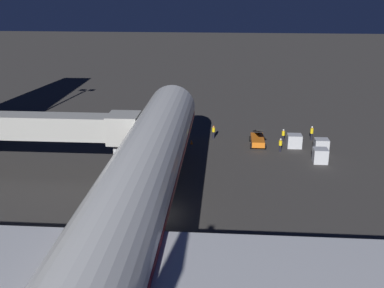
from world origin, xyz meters
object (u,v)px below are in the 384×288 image
(baggage_container_mid_row, at_px, (320,156))
(ground_crew_near_nose_gear, at_px, (214,131))
(jet_bridge, at_px, (43,127))
(baggage_container_spare, at_px, (321,146))
(ground_crew_by_tug, at_px, (312,132))
(airliner_at_gate, at_px, (114,239))
(traffic_cone_nose_port, at_px, (192,142))
(traffic_cone_nose_starboard, at_px, (158,141))
(ground_crew_by_belt_loader, at_px, (283,135))
(belt_loader, at_px, (258,139))
(baggage_container_near_belt, at_px, (294,141))
(ground_crew_marshaller_fwd, at_px, (280,144))

(baggage_container_mid_row, distance_m, ground_crew_near_nose_gear, 14.89)
(jet_bridge, relative_size, baggage_container_spare, 14.21)
(jet_bridge, distance_m, baggage_container_spare, 32.73)
(baggage_container_spare, relative_size, ground_crew_near_nose_gear, 0.95)
(jet_bridge, xyz_separation_m, ground_crew_by_tug, (-30.70, -13.74, -4.31))
(airliner_at_gate, relative_size, traffic_cone_nose_port, 122.05)
(traffic_cone_nose_starboard, bearing_deg, ground_crew_by_belt_loader, -173.22)
(belt_loader, distance_m, baggage_container_near_belt, 4.62)
(baggage_container_spare, xyz_separation_m, ground_crew_by_belt_loader, (4.22, -3.76, 0.09))
(ground_crew_near_nose_gear, distance_m, ground_crew_by_tug, 12.98)
(traffic_cone_nose_starboard, bearing_deg, baggage_container_near_belt, 179.24)
(jet_bridge, height_order, traffic_cone_nose_starboard, jet_bridge)
(ground_crew_by_tug, xyz_separation_m, traffic_cone_nose_starboard, (20.13, 2.83, -0.78))
(airliner_at_gate, xyz_separation_m, ground_crew_near_nose_gear, (-4.96, -35.28, -4.27))
(ground_crew_near_nose_gear, distance_m, traffic_cone_nose_port, 3.81)
(ground_crew_by_tug, bearing_deg, baggage_container_mid_row, 87.42)
(baggage_container_mid_row, bearing_deg, baggage_container_near_belt, -66.02)
(airliner_at_gate, relative_size, baggage_container_mid_row, 39.82)
(ground_crew_by_belt_loader, bearing_deg, traffic_cone_nose_port, 9.24)
(belt_loader, distance_m, ground_crew_by_tug, 7.74)
(airliner_at_gate, bearing_deg, belt_loader, -107.95)
(ground_crew_by_tug, height_order, traffic_cone_nose_port, ground_crew_by_tug)
(ground_crew_marshaller_fwd, xyz_separation_m, ground_crew_by_tug, (-4.59, -4.83, 0.11))
(jet_bridge, distance_m, baggage_container_mid_row, 31.16)
(belt_loader, distance_m, ground_crew_near_nose_gear, 6.18)
(traffic_cone_nose_port, bearing_deg, traffic_cone_nose_starboard, 0.00)
(baggage_container_near_belt, xyz_separation_m, traffic_cone_nose_starboard, (17.47, -0.23, -0.56))
(airliner_at_gate, bearing_deg, traffic_cone_nose_port, -93.84)
(airliner_at_gate, distance_m, baggage_container_mid_row, 32.81)
(airliner_at_gate, bearing_deg, ground_crew_marshaller_fwd, -113.45)
(airliner_at_gate, distance_m, baggage_container_near_belt, 36.18)
(ground_crew_marshaller_fwd, height_order, traffic_cone_nose_port, ground_crew_marshaller_fwd)
(baggage_container_near_belt, height_order, ground_crew_marshaller_fwd, ground_crew_marshaller_fwd)
(belt_loader, bearing_deg, baggage_container_near_belt, 175.02)
(jet_bridge, bearing_deg, ground_crew_by_tug, -155.89)
(ground_crew_by_tug, bearing_deg, traffic_cone_nose_port, 10.21)
(baggage_container_spare, distance_m, ground_crew_near_nose_gear, 14.08)
(belt_loader, xyz_separation_m, traffic_cone_nose_starboard, (12.86, 0.17, -0.57))
(belt_loader, xyz_separation_m, baggage_container_mid_row, (-6.89, 5.55, 0.00))
(ground_crew_marshaller_fwd, xyz_separation_m, traffic_cone_nose_port, (11.14, -1.99, -0.67))
(baggage_container_spare, bearing_deg, ground_crew_near_nose_gear, -18.06)
(ground_crew_by_belt_loader, bearing_deg, airliner_at_gate, 67.85)
(jet_bridge, height_order, ground_crew_by_tug, jet_bridge)
(jet_bridge, distance_m, ground_crew_by_belt_loader, 30.13)
(belt_loader, bearing_deg, baggage_container_mid_row, 141.16)
(ground_crew_marshaller_fwd, height_order, traffic_cone_nose_starboard, ground_crew_marshaller_fwd)
(jet_bridge, xyz_separation_m, ground_crew_marshaller_fwd, (-26.11, -8.91, -4.42))
(baggage_container_spare, xyz_separation_m, traffic_cone_nose_port, (16.14, -1.82, -0.57))
(ground_crew_by_belt_loader, bearing_deg, belt_loader, 27.14)
(ground_crew_near_nose_gear, height_order, ground_crew_by_tug, ground_crew_by_tug)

